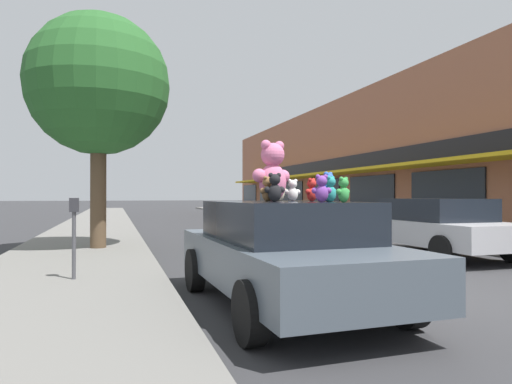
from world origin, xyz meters
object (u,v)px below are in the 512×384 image
teddy_bear_red (312,190)px  parked_car_far_center (435,225)px  teddy_bear_white (293,190)px  teddy_bear_black (275,188)px  teddy_bear_brown (267,189)px  teddy_bear_green (344,190)px  parking_meter (74,227)px  plush_art_car (284,250)px  teddy_bear_teal (330,189)px  teddy_bear_purple (322,189)px  teddy_bear_cream (279,189)px  teddy_bear_blue (328,187)px  street_tree (99,86)px  teddy_bear_giant (272,172)px

teddy_bear_red → parked_car_far_center: 6.01m
teddy_bear_white → teddy_bear_black: 0.75m
teddy_bear_brown → teddy_bear_green: (0.60, -0.95, -0.02)m
parking_meter → plush_art_car: bearing=-37.6°
plush_art_car → parked_car_far_center: 6.30m
teddy_bear_white → parked_car_far_center: 5.84m
teddy_bear_brown → parked_car_far_center: 6.50m
teddy_bear_teal → teddy_bear_green: 0.50m
teddy_bear_purple → teddy_bear_green: bearing=138.6°
teddy_bear_purple → teddy_bear_cream: size_ratio=0.88×
teddy_bear_brown → plush_art_car: bearing=136.1°
teddy_bear_brown → teddy_bear_teal: bearing=113.2°
teddy_bear_red → teddy_bear_green: teddy_bear_red is taller
teddy_bear_teal → teddy_bear_brown: size_ratio=0.98×
plush_art_car → parking_meter: parking_meter is taller
teddy_bear_teal → parked_car_far_center: teddy_bear_teal is taller
teddy_bear_blue → street_tree: (-3.00, 6.81, 2.66)m
teddy_bear_red → teddy_bear_black: bearing=-21.8°
teddy_bear_teal → teddy_bear_white: teddy_bear_teal is taller
plush_art_car → teddy_bear_giant: bearing=102.4°
street_tree → teddy_bear_brown: bearing=-70.6°
parked_car_far_center → street_tree: street_tree is taller
teddy_bear_giant → teddy_bear_black: 0.45m
teddy_bear_teal → teddy_bear_green: (-0.08, -0.49, -0.02)m
teddy_bear_black → teddy_bear_brown: teddy_bear_black is taller
teddy_bear_white → teddy_bear_green: (0.07, -1.37, -0.01)m
parked_car_far_center → teddy_bear_purple: bearing=-139.7°
plush_art_car → street_tree: (-2.50, 6.53, 3.48)m
teddy_bear_red → street_tree: bearing=-100.7°
teddy_bear_teal → teddy_bear_green: bearing=49.7°
teddy_bear_blue → teddy_bear_teal: size_ratio=1.18×
teddy_bear_brown → teddy_bear_green: size_ratio=1.13×
plush_art_car → street_tree: size_ratio=0.74×
teddy_bear_cream → street_tree: size_ratio=0.06×
teddy_bear_giant → parking_meter: teddy_bear_giant is taller
plush_art_car → teddy_bear_teal: size_ratio=13.35×
teddy_bear_purple → teddy_bear_cream: teddy_bear_cream is taller
teddy_bear_blue → teddy_bear_red: teddy_bear_blue is taller
teddy_bear_green → parked_car_far_center: size_ratio=0.07×
teddy_bear_giant → teddy_bear_white: 0.49m
teddy_bear_red → teddy_bear_giant: bearing=-62.5°
teddy_bear_blue → teddy_bear_purple: 0.48m
teddy_bear_white → teddy_bear_cream: bearing=-64.3°
teddy_bear_giant → teddy_bear_black: size_ratio=2.24×
teddy_bear_blue → street_tree: size_ratio=0.07×
parked_car_far_center → parking_meter: parking_meter is taller
teddy_bear_giant → teddy_bear_black: bearing=55.7°
plush_art_car → teddy_bear_blue: size_ratio=11.33×
teddy_bear_giant → teddy_bear_blue: (0.56, -0.54, -0.21)m
teddy_bear_purple → teddy_bear_blue: bearing=-110.4°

